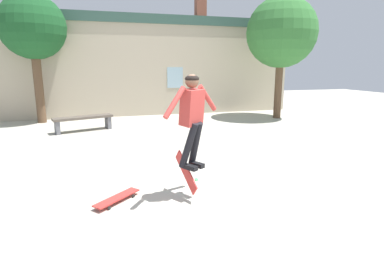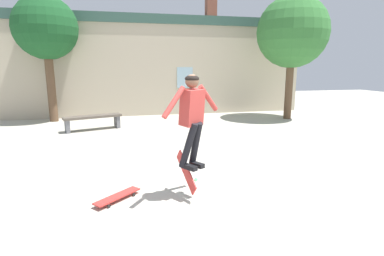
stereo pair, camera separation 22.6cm
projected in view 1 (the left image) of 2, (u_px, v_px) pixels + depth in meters
name	position (u px, v px, depth m)	size (l,w,h in m)	color
ground_plane	(241.00, 211.00, 4.48)	(40.00, 40.00, 0.00)	#B2AD9E
building_backdrop	(150.00, 64.00, 13.02)	(13.85, 0.52, 5.40)	#B7A88E
tree_right	(281.00, 33.00, 11.91)	(2.79, 2.79, 4.84)	brown
tree_left	(33.00, 28.00, 10.84)	(2.34, 2.34, 4.70)	brown
park_bench	(83.00, 120.00, 9.93)	(1.93, 0.99, 0.50)	brown
skater	(192.00, 113.00, 4.65)	(1.06, 0.74, 1.49)	#B23833
skateboard_flipping	(186.00, 172.00, 4.90)	(0.24, 0.71, 0.62)	red
skateboard_resting	(117.00, 198.00, 4.76)	(0.75, 0.70, 0.08)	red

